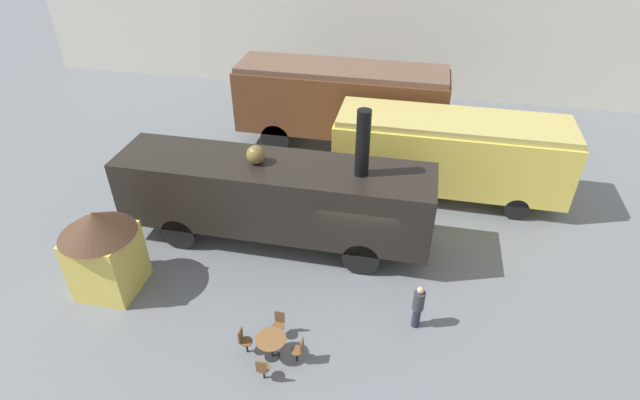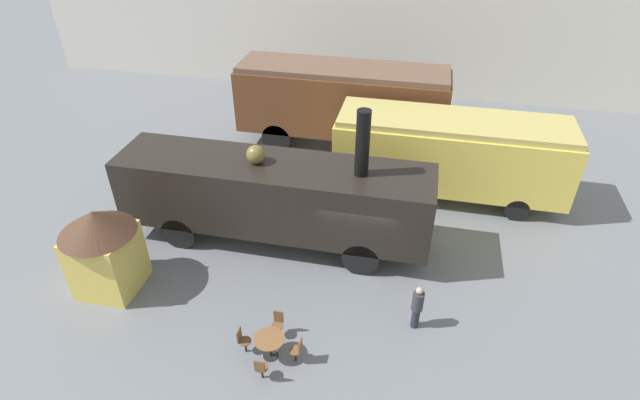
% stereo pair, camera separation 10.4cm
% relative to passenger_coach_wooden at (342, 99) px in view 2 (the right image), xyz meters
% --- Properties ---
extents(ground_plane, '(80.00, 80.00, 0.00)m').
position_rel_passenger_coach_wooden_xyz_m(ground_plane, '(2.07, -8.17, -2.39)').
color(ground_plane, slate).
extents(backdrop_wall, '(44.00, 0.15, 9.00)m').
position_rel_passenger_coach_wooden_xyz_m(backdrop_wall, '(2.07, 7.08, 2.11)').
color(backdrop_wall, beige).
rests_on(backdrop_wall, ground_plane).
extents(passenger_coach_wooden, '(9.65, 2.74, 3.95)m').
position_rel_passenger_coach_wooden_xyz_m(passenger_coach_wooden, '(0.00, 0.00, 0.00)').
color(passenger_coach_wooden, brown).
rests_on(passenger_coach_wooden, ground_plane).
extents(passenger_coach_vintage, '(9.09, 2.76, 3.42)m').
position_rel_passenger_coach_wooden_xyz_m(passenger_coach_vintage, '(4.99, -3.31, -0.40)').
color(passenger_coach_vintage, '#E0C64C').
rests_on(passenger_coach_vintage, ground_plane).
extents(steam_locomotive, '(10.87, 2.47, 5.45)m').
position_rel_passenger_coach_wooden_xyz_m(steam_locomotive, '(-0.98, -7.75, -0.37)').
color(steam_locomotive, black).
rests_on(steam_locomotive, ground_plane).
extents(cafe_table_near, '(0.86, 0.86, 0.73)m').
position_rel_passenger_coach_wooden_xyz_m(cafe_table_near, '(0.31, -12.81, -1.82)').
color(cafe_table_near, black).
rests_on(cafe_table_near, ground_plane).
extents(cafe_chair_0, '(0.36, 0.36, 0.87)m').
position_rel_passenger_coach_wooden_xyz_m(cafe_chair_0, '(0.30, -13.61, -1.88)').
color(cafe_chair_0, black).
rests_on(cafe_chair_0, ground_plane).
extents(cafe_chair_1, '(0.36, 0.36, 0.87)m').
position_rel_passenger_coach_wooden_xyz_m(cafe_chair_1, '(1.11, -12.81, -1.88)').
color(cafe_chair_1, black).
rests_on(cafe_chair_1, ground_plane).
extents(cafe_chair_2, '(0.36, 0.36, 0.87)m').
position_rel_passenger_coach_wooden_xyz_m(cafe_chair_2, '(0.31, -12.00, -1.88)').
color(cafe_chair_2, black).
rests_on(cafe_chair_2, ground_plane).
extents(cafe_chair_3, '(0.36, 0.36, 0.87)m').
position_rel_passenger_coach_wooden_xyz_m(cafe_chair_3, '(-0.50, -12.80, -1.88)').
color(cafe_chair_3, black).
rests_on(cafe_chair_3, ground_plane).
extents(visitor_person, '(0.34, 0.34, 1.57)m').
position_rel_passenger_coach_wooden_xyz_m(visitor_person, '(4.21, -10.83, -1.55)').
color(visitor_person, '#262633').
rests_on(visitor_person, ground_plane).
extents(ticket_kiosk, '(2.34, 2.34, 3.00)m').
position_rel_passenger_coach_wooden_xyz_m(ticket_kiosk, '(-5.56, -11.19, -0.72)').
color(ticket_kiosk, '#DBC151').
rests_on(ticket_kiosk, ground_plane).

